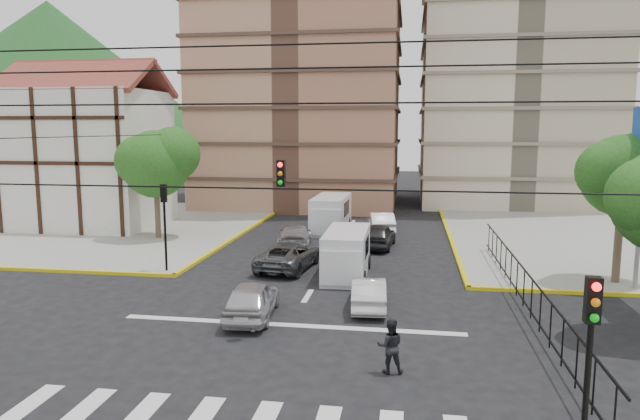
% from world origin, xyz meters
% --- Properties ---
extents(ground, '(160.00, 160.00, 0.00)m').
position_xyz_m(ground, '(0.00, 0.00, 0.00)').
color(ground, black).
rests_on(ground, ground).
extents(sidewalk_nw, '(26.00, 26.00, 0.15)m').
position_xyz_m(sidewalk_nw, '(-20.00, 20.00, 0.07)').
color(sidewalk_nw, gray).
rests_on(sidewalk_nw, ground).
extents(stop_line, '(13.00, 0.40, 0.01)m').
position_xyz_m(stop_line, '(0.00, 1.20, 0.01)').
color(stop_line, silver).
rests_on(stop_line, ground).
extents(tudor_building, '(10.80, 8.05, 12.23)m').
position_xyz_m(tudor_building, '(-19.00, 20.00, 5.25)').
color(tudor_building, silver).
rests_on(tudor_building, ground).
extents(distant_hill, '(70.00, 70.00, 28.00)m').
position_xyz_m(distant_hill, '(-55.00, 70.00, 14.00)').
color(distant_hill, '#1B4F1A').
rests_on(distant_hill, ground).
extents(park_fence, '(0.10, 22.50, 1.66)m').
position_xyz_m(park_fence, '(9.00, 4.50, 0.00)').
color(park_fence, black).
rests_on(park_fence, ground).
extents(tree_park_c, '(4.65, 3.80, 7.25)m').
position_xyz_m(tree_park_c, '(14.09, 9.01, 5.34)').
color(tree_park_c, '#473828').
rests_on(tree_park_c, ground).
extents(tree_tudor, '(5.39, 4.40, 7.43)m').
position_xyz_m(tree_tudor, '(-11.90, 16.01, 5.22)').
color(tree_tudor, '#473828').
rests_on(tree_tudor, ground).
extents(traffic_light_se, '(0.28, 0.22, 4.40)m').
position_xyz_m(traffic_light_se, '(7.80, -7.80, 3.11)').
color(traffic_light_se, black).
rests_on(traffic_light_se, ground).
extents(traffic_light_nw, '(0.28, 0.22, 4.40)m').
position_xyz_m(traffic_light_nw, '(-7.80, 7.80, 3.11)').
color(traffic_light_nw, black).
rests_on(traffic_light_nw, ground).
extents(traffic_light_hanging, '(18.00, 9.12, 0.92)m').
position_xyz_m(traffic_light_hanging, '(0.00, -2.04, 5.90)').
color(traffic_light_hanging, black).
rests_on(traffic_light_hanging, ground).
extents(van_right_lane, '(2.15, 5.12, 2.30)m').
position_xyz_m(van_right_lane, '(1.31, 8.44, 1.12)').
color(van_right_lane, silver).
rests_on(van_right_lane, ground).
extents(van_left_lane, '(2.35, 5.67, 2.53)m').
position_xyz_m(van_left_lane, '(-1.14, 20.50, 1.23)').
color(van_left_lane, silver).
rests_on(van_left_lane, ground).
extents(car_silver_front_left, '(2.08, 4.43, 1.47)m').
position_xyz_m(car_silver_front_left, '(-1.63, 1.83, 0.73)').
color(car_silver_front_left, silver).
rests_on(car_silver_front_left, ground).
extents(car_white_front_right, '(1.65, 3.99, 1.29)m').
position_xyz_m(car_white_front_right, '(2.77, 3.76, 0.64)').
color(car_white_front_right, silver).
rests_on(car_white_front_right, ground).
extents(car_grey_mid_left, '(3.00, 5.36, 1.42)m').
position_xyz_m(car_grey_mid_left, '(-1.84, 9.69, 0.71)').
color(car_grey_mid_left, '#53555A').
rests_on(car_grey_mid_left, ground).
extents(car_silver_rear_left, '(2.62, 5.05, 1.40)m').
position_xyz_m(car_silver_rear_left, '(-2.64, 15.15, 0.70)').
color(car_silver_rear_left, '#A8A8AC').
rests_on(car_silver_rear_left, ground).
extents(car_darkgrey_mid_right, '(2.18, 4.61, 1.52)m').
position_xyz_m(car_darkgrey_mid_right, '(2.50, 15.74, 0.76)').
color(car_darkgrey_mid_right, '#252628').
rests_on(car_darkgrey_mid_right, ground).
extents(car_white_rear_right, '(2.25, 4.74, 1.50)m').
position_xyz_m(car_white_rear_right, '(2.42, 20.75, 0.75)').
color(car_white_rear_right, white).
rests_on(car_white_rear_right, ground).
extents(pedestrian_crosswalk, '(0.89, 0.73, 1.68)m').
position_xyz_m(pedestrian_crosswalk, '(3.85, -2.42, 0.84)').
color(pedestrian_crosswalk, black).
rests_on(pedestrian_crosswalk, ground).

